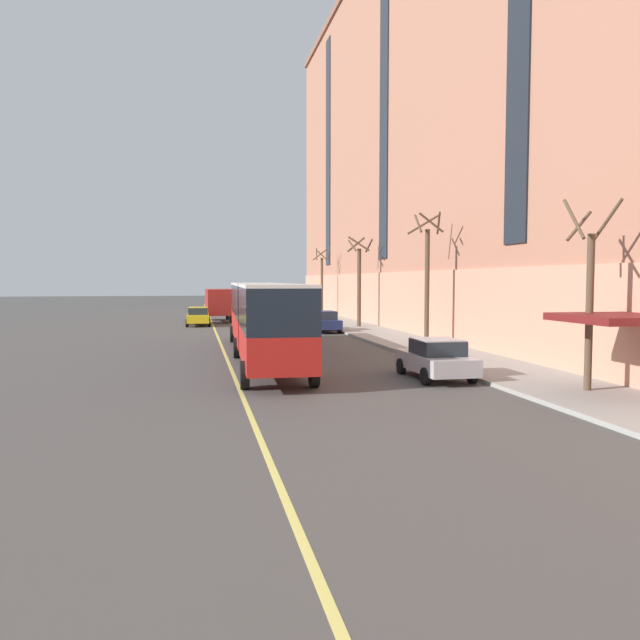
# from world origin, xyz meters

# --- Properties ---
(ground_plane) EXTENTS (260.00, 260.00, 0.00)m
(ground_plane) POSITION_xyz_m (0.00, 0.00, 0.00)
(ground_plane) COLOR #4C4947
(sidewalk) EXTENTS (4.31, 160.00, 0.15)m
(sidewalk) POSITION_xyz_m (8.90, 3.00, 0.07)
(sidewalk) COLOR #9E9B93
(sidewalk) RESTS_ON ground
(apartment_facade) EXTENTS (15.20, 110.00, 32.29)m
(apartment_facade) POSITION_xyz_m (17.04, -0.00, 16.13)
(apartment_facade) COLOR #B2755B
(apartment_facade) RESTS_ON ground
(city_bus) EXTENTS (3.37, 20.45, 3.65)m
(city_bus) POSITION_xyz_m (-0.42, 3.45, 2.12)
(city_bus) COLOR red
(city_bus) RESTS_ON ground
(parked_car_silver_1) EXTENTS (1.95, 4.71, 1.56)m
(parked_car_silver_1) POSITION_xyz_m (5.66, 33.22, 0.78)
(parked_car_silver_1) COLOR #B7B7BC
(parked_car_silver_1) RESTS_ON ground
(parked_car_silver_2) EXTENTS (2.04, 4.38, 1.56)m
(parked_car_silver_2) POSITION_xyz_m (5.47, -4.21, 0.78)
(parked_car_silver_2) COLOR #B7B7BC
(parked_car_silver_2) RESTS_ON ground
(parked_car_navy_3) EXTENTS (2.11, 4.46, 1.56)m
(parked_car_navy_3) POSITION_xyz_m (5.60, 17.86, 0.78)
(parked_car_navy_3) COLOR navy
(parked_car_navy_3) RESTS_ON ground
(box_truck) EXTENTS (2.50, 7.01, 2.99)m
(box_truck) POSITION_xyz_m (-1.49, 31.00, 1.70)
(box_truck) COLOR maroon
(box_truck) RESTS_ON ground
(taxi_cab) EXTENTS (2.04, 4.62, 1.56)m
(taxi_cab) POSITION_xyz_m (-3.33, 26.29, 0.78)
(taxi_cab) COLOR yellow
(taxi_cab) RESTS_ON ground
(street_tree_near_corner) EXTENTS (1.48, 1.36, 6.36)m
(street_tree_near_corner) POSITION_xyz_m (9.16, -8.31, 3.23)
(street_tree_near_corner) COLOR brown
(street_tree_near_corner) RESTS_ON sidewalk
(street_tree_mid_block) EXTENTS (1.85, 1.82, 7.41)m
(street_tree_mid_block) POSITION_xyz_m (9.17, 6.36, 4.02)
(street_tree_mid_block) COLOR brown
(street_tree_mid_block) RESTS_ON sidewalk
(street_tree_far_uptown) EXTENTS (1.96, 1.94, 7.11)m
(street_tree_far_uptown) POSITION_xyz_m (9.17, 21.03, 3.85)
(street_tree_far_uptown) COLOR brown
(street_tree_far_uptown) RESTS_ON sidewalk
(street_tree_far_downtown) EXTENTS (1.69, 1.69, 7.01)m
(street_tree_far_downtown) POSITION_xyz_m (9.18, 35.75, 3.76)
(street_tree_far_downtown) COLOR brown
(street_tree_far_downtown) RESTS_ON sidewalk
(fire_hydrant) EXTENTS (0.42, 0.24, 0.72)m
(fire_hydrant) POSITION_xyz_m (7.24, 20.10, 0.49)
(fire_hydrant) COLOR red
(fire_hydrant) RESTS_ON sidewalk
(lane_centerline) EXTENTS (0.16, 140.00, 0.01)m
(lane_centerline) POSITION_xyz_m (-2.12, 3.00, 0.00)
(lane_centerline) COLOR #E0D66B
(lane_centerline) RESTS_ON ground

